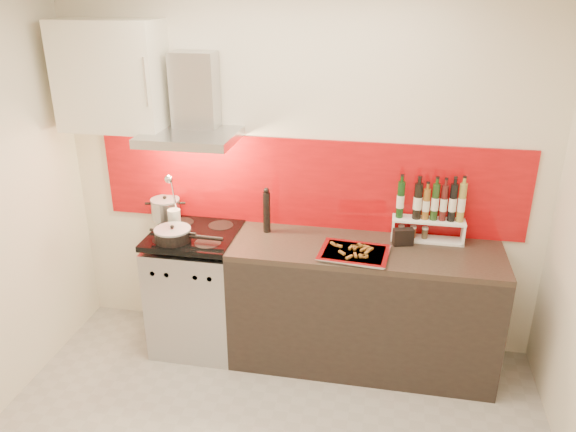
% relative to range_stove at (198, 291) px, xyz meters
% --- Properties ---
extents(back_wall, '(3.40, 0.02, 2.60)m').
position_rel_range_stove_xyz_m(back_wall, '(0.70, 0.30, 0.86)').
color(back_wall, silver).
rests_on(back_wall, ground).
extents(backsplash, '(3.00, 0.02, 0.64)m').
position_rel_range_stove_xyz_m(backsplash, '(0.75, 0.29, 0.78)').
color(backsplash, '#94080B').
rests_on(backsplash, back_wall).
extents(range_stove, '(0.60, 0.60, 0.91)m').
position_rel_range_stove_xyz_m(range_stove, '(0.00, 0.00, 0.00)').
color(range_stove, '#B7B7BA').
rests_on(range_stove, ground).
extents(counter, '(1.80, 0.60, 0.90)m').
position_rel_range_stove_xyz_m(counter, '(1.20, 0.00, 0.01)').
color(counter, black).
rests_on(counter, ground).
extents(range_hood, '(0.62, 0.50, 0.61)m').
position_rel_range_stove_xyz_m(range_hood, '(0.00, 0.14, 1.30)').
color(range_hood, '#B7B7BA').
rests_on(range_hood, back_wall).
extents(upper_cabinet, '(0.70, 0.35, 0.72)m').
position_rel_range_stove_xyz_m(upper_cabinet, '(-0.55, 0.13, 1.51)').
color(upper_cabinet, white).
rests_on(upper_cabinet, back_wall).
extents(stock_pot, '(0.21, 0.21, 0.18)m').
position_rel_range_stove_xyz_m(stock_pot, '(-0.28, 0.20, 0.55)').
color(stock_pot, '#B7B7BA').
rests_on(stock_pot, range_stove).
extents(saute_pan, '(0.48, 0.25, 0.11)m').
position_rel_range_stove_xyz_m(saute_pan, '(-0.08, -0.15, 0.51)').
color(saute_pan, black).
rests_on(saute_pan, range_stove).
extents(utensil_jar, '(0.09, 0.14, 0.43)m').
position_rel_range_stove_xyz_m(utensil_jar, '(-0.15, 0.04, 0.59)').
color(utensil_jar, silver).
rests_on(utensil_jar, range_stove).
extents(pepper_mill, '(0.05, 0.05, 0.33)m').
position_rel_range_stove_xyz_m(pepper_mill, '(0.49, 0.13, 0.62)').
color(pepper_mill, black).
rests_on(pepper_mill, counter).
extents(step_shelf, '(0.48, 0.13, 0.42)m').
position_rel_range_stove_xyz_m(step_shelf, '(1.60, 0.20, 0.66)').
color(step_shelf, white).
rests_on(step_shelf, counter).
extents(caddy_box, '(0.15, 0.09, 0.12)m').
position_rel_range_stove_xyz_m(caddy_box, '(1.44, 0.09, 0.52)').
color(caddy_box, black).
rests_on(caddy_box, counter).
extents(baking_tray, '(0.47, 0.38, 0.03)m').
position_rel_range_stove_xyz_m(baking_tray, '(1.13, -0.12, 0.47)').
color(baking_tray, silver).
rests_on(baking_tray, counter).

